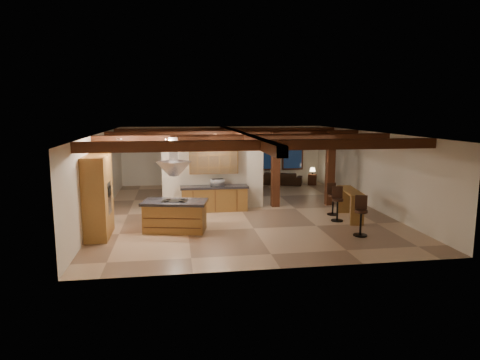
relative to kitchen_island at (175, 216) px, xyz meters
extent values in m
plane|color=#CDAC88|center=(2.45, 2.39, -0.49)|extent=(12.00, 12.00, 0.00)
plane|color=silver|center=(2.45, 8.39, 0.96)|extent=(10.00, 0.00, 10.00)
plane|color=silver|center=(2.45, -3.61, 0.96)|extent=(10.00, 0.00, 10.00)
plane|color=silver|center=(-2.55, 2.39, 0.96)|extent=(0.00, 12.00, 12.00)
plane|color=silver|center=(7.45, 2.39, 0.96)|extent=(0.00, 12.00, 12.00)
plane|color=#361E11|center=(2.45, 2.39, 2.41)|extent=(12.00, 12.00, 0.00)
cube|color=#3F1E0F|center=(2.45, -1.61, 2.27)|extent=(10.00, 0.25, 0.28)
cube|color=#3F1E0F|center=(2.45, 1.09, 2.27)|extent=(10.00, 0.25, 0.28)
cube|color=#3F1E0F|center=(2.45, 3.69, 2.27)|extent=(10.00, 0.25, 0.28)
cube|color=#3F1E0F|center=(2.45, 6.39, 2.27)|extent=(10.00, 0.25, 0.28)
cube|color=#3F1E0F|center=(2.45, 2.39, 2.27)|extent=(0.28, 12.00, 0.28)
cube|color=#3F1E0F|center=(3.85, 2.89, 0.96)|extent=(0.30, 0.30, 2.90)
cube|color=#3F1E0F|center=(6.05, 2.89, 0.96)|extent=(0.30, 0.30, 2.90)
cube|color=#3F1E0F|center=(4.95, 2.89, 2.11)|extent=(2.50, 0.28, 0.28)
cube|color=silver|center=(1.45, 2.89, 0.61)|extent=(3.80, 0.18, 2.20)
cube|color=olive|center=(-2.22, -0.21, 0.71)|extent=(0.64, 1.60, 2.40)
cube|color=silver|center=(-1.92, -0.21, 0.66)|extent=(0.06, 0.62, 0.95)
cube|color=black|center=(-1.88, -0.21, 0.86)|extent=(0.01, 0.50, 0.28)
cube|color=olive|center=(1.45, 2.50, -0.06)|extent=(2.40, 0.60, 0.86)
cube|color=black|center=(1.45, 2.50, 0.41)|extent=(2.50, 0.66, 0.08)
cube|color=olive|center=(1.45, 2.71, 1.36)|extent=(1.80, 0.34, 0.95)
cube|color=silver|center=(1.45, 2.53, 1.36)|extent=(1.74, 0.02, 0.90)
pyramid|color=silver|center=(0.00, 0.00, 1.24)|extent=(1.10, 1.10, 0.45)
cube|color=silver|center=(0.00, 0.00, 2.05)|extent=(0.26, 0.22, 0.73)
cube|color=#3F1E0F|center=(4.45, 8.33, 1.01)|extent=(1.10, 0.05, 1.70)
cube|color=black|center=(4.45, 8.30, 1.01)|extent=(0.95, 0.02, 1.55)
cube|color=#3F1E0F|center=(6.05, 8.33, 1.01)|extent=(1.10, 0.05, 1.70)
cube|color=black|center=(6.05, 8.30, 1.01)|extent=(0.95, 0.02, 1.55)
cube|color=#3F1E0F|center=(0.95, 8.33, 1.21)|extent=(0.65, 0.04, 0.85)
cube|color=#2A6338|center=(0.95, 8.31, 1.21)|extent=(0.55, 0.01, 0.75)
cylinder|color=silver|center=(-0.15, -0.41, 2.38)|extent=(0.16, 0.16, 0.03)
cylinder|color=silver|center=(1.45, 1.89, 2.38)|extent=(0.16, 0.16, 0.03)
cylinder|color=silver|center=(-1.55, -0.11, 2.38)|extent=(0.16, 0.16, 0.03)
cube|color=olive|center=(0.00, 0.00, -0.05)|extent=(1.98, 1.27, 0.87)
cube|color=black|center=(0.00, 0.00, 0.43)|extent=(2.12, 1.42, 0.08)
cube|color=black|center=(0.00, 0.00, 0.47)|extent=(0.85, 0.65, 0.02)
imported|color=#3D160F|center=(2.25, 5.03, -0.16)|extent=(2.12, 1.66, 0.66)
imported|color=black|center=(5.30, 7.74, -0.18)|extent=(2.25, 1.52, 0.61)
imported|color=silver|center=(1.57, 2.50, 0.58)|extent=(0.51, 0.39, 0.25)
cube|color=olive|center=(5.95, 0.62, 0.49)|extent=(0.74, 1.97, 0.06)
cube|color=olive|center=(5.83, -0.24, -0.01)|extent=(0.44, 0.15, 0.96)
cube|color=olive|center=(6.07, 1.47, -0.01)|extent=(0.44, 0.15, 0.96)
cube|color=#3F1E0F|center=(6.83, 7.39, -0.22)|extent=(0.54, 0.54, 0.53)
cylinder|color=black|center=(6.83, 7.39, 0.12)|extent=(0.06, 0.06, 0.16)
cone|color=#FFD799|center=(6.83, 7.39, 0.28)|extent=(0.28, 0.28, 0.18)
cylinder|color=black|center=(5.44, -1.36, 0.26)|extent=(0.37, 0.37, 0.07)
cube|color=black|center=(5.50, -1.19, 0.50)|extent=(0.35, 0.16, 0.42)
cylinder|color=black|center=(5.44, -1.36, -0.11)|extent=(0.06, 0.06, 0.73)
cylinder|color=black|center=(5.44, -1.36, -0.47)|extent=(0.42, 0.42, 0.03)
cylinder|color=black|center=(5.40, 0.38, 0.24)|extent=(0.36, 0.36, 0.07)
cube|color=black|center=(5.45, 0.55, 0.48)|extent=(0.34, 0.13, 0.40)
cylinder|color=black|center=(5.40, 0.38, -0.12)|extent=(0.06, 0.06, 0.71)
cylinder|color=black|center=(5.40, 0.38, -0.47)|extent=(0.40, 0.40, 0.03)
cylinder|color=black|center=(5.57, 1.25, 0.22)|extent=(0.35, 0.35, 0.07)
cube|color=black|center=(5.56, 1.41, 0.45)|extent=(0.34, 0.07, 0.39)
cylinder|color=black|center=(5.57, 1.25, -0.13)|extent=(0.06, 0.06, 0.69)
cylinder|color=black|center=(5.57, 1.25, -0.47)|extent=(0.39, 0.39, 0.03)
cube|color=#3F1E0F|center=(1.52, 4.35, -0.03)|extent=(0.44, 0.44, 0.06)
cube|color=#3F1E0F|center=(1.53, 4.56, 0.34)|extent=(0.43, 0.06, 0.76)
cylinder|color=#3F1E0F|center=(1.34, 4.18, -0.27)|extent=(0.05, 0.05, 0.43)
cylinder|color=#3F1E0F|center=(1.69, 4.17, -0.27)|extent=(0.05, 0.05, 0.43)
cylinder|color=#3F1E0F|center=(1.35, 4.53, -0.27)|extent=(0.05, 0.05, 0.43)
cylinder|color=#3F1E0F|center=(1.70, 4.51, -0.27)|extent=(0.05, 0.05, 0.43)
cube|color=#3F1E0F|center=(1.57, 5.77, -0.03)|extent=(0.44, 0.44, 0.06)
cube|color=#3F1E0F|center=(1.56, 5.55, 0.34)|extent=(0.43, 0.06, 0.76)
cylinder|color=#3F1E0F|center=(1.75, 5.93, -0.27)|extent=(0.05, 0.05, 0.43)
cylinder|color=#3F1E0F|center=(1.40, 5.94, -0.27)|extent=(0.05, 0.05, 0.43)
cylinder|color=#3F1E0F|center=(1.73, 5.59, -0.27)|extent=(0.05, 0.05, 0.43)
cylinder|color=#3F1E0F|center=(1.39, 5.60, -0.27)|extent=(0.05, 0.05, 0.43)
cube|color=#3F1E0F|center=(2.23, 4.32, -0.03)|extent=(0.44, 0.44, 0.06)
cube|color=#3F1E0F|center=(2.24, 4.54, 0.34)|extent=(0.43, 0.06, 0.76)
cylinder|color=#3F1E0F|center=(2.05, 4.16, -0.27)|extent=(0.05, 0.05, 0.43)
cylinder|color=#3F1E0F|center=(2.39, 4.15, -0.27)|extent=(0.05, 0.05, 0.43)
cylinder|color=#3F1E0F|center=(2.06, 4.50, -0.27)|extent=(0.05, 0.05, 0.43)
cylinder|color=#3F1E0F|center=(2.41, 4.49, -0.27)|extent=(0.05, 0.05, 0.43)
cube|color=#3F1E0F|center=(2.28, 5.74, -0.03)|extent=(0.44, 0.44, 0.06)
cube|color=#3F1E0F|center=(2.27, 5.53, 0.34)|extent=(0.43, 0.06, 0.76)
cylinder|color=#3F1E0F|center=(2.45, 5.91, -0.27)|extent=(0.05, 0.05, 0.43)
cylinder|color=#3F1E0F|center=(2.11, 5.92, -0.27)|extent=(0.05, 0.05, 0.43)
cylinder|color=#3F1E0F|center=(2.44, 5.56, -0.27)|extent=(0.05, 0.05, 0.43)
cylinder|color=#3F1E0F|center=(2.10, 5.58, -0.27)|extent=(0.05, 0.05, 0.43)
cube|color=#3F1E0F|center=(2.94, 4.30, -0.03)|extent=(0.44, 0.44, 0.06)
cube|color=#3F1E0F|center=(2.94, 4.51, 0.34)|extent=(0.43, 0.06, 0.76)
cylinder|color=#3F1E0F|center=(2.76, 4.13, -0.27)|extent=(0.05, 0.05, 0.43)
cylinder|color=#3F1E0F|center=(3.10, 4.12, -0.27)|extent=(0.05, 0.05, 0.43)
cylinder|color=#3F1E0F|center=(2.77, 4.48, -0.27)|extent=(0.05, 0.05, 0.43)
cylinder|color=#3F1E0F|center=(3.11, 4.47, -0.27)|extent=(0.05, 0.05, 0.43)
cube|color=#3F1E0F|center=(2.98, 5.72, -0.03)|extent=(0.44, 0.44, 0.06)
cube|color=#3F1E0F|center=(2.98, 5.50, 0.34)|extent=(0.43, 0.06, 0.76)
cylinder|color=#3F1E0F|center=(3.16, 5.88, -0.27)|extent=(0.05, 0.05, 0.43)
cylinder|color=#3F1E0F|center=(2.82, 5.90, -0.27)|extent=(0.05, 0.05, 0.43)
cylinder|color=#3F1E0F|center=(3.15, 5.54, -0.27)|extent=(0.05, 0.05, 0.43)
cylinder|color=#3F1E0F|center=(2.81, 5.55, -0.27)|extent=(0.05, 0.05, 0.43)
camera|label=1|loc=(0.05, -12.97, 3.21)|focal=32.00mm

